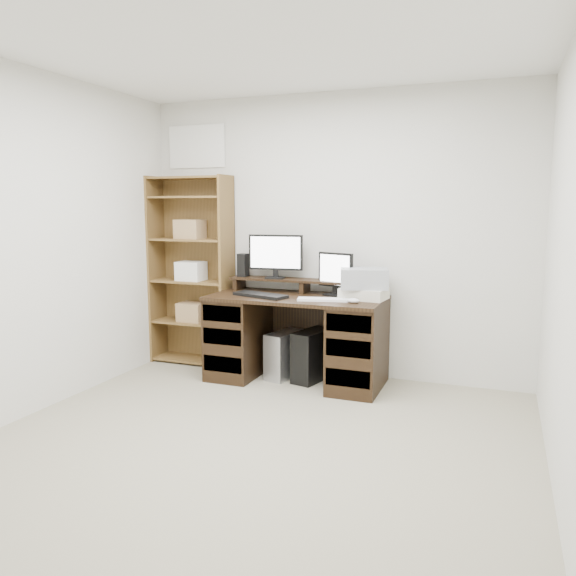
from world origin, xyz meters
The scene contains 14 objects.
room centered at (0.00, 0.00, 1.25)m, with size 3.54×4.04×2.54m.
desk centered at (-0.20, 1.64, 0.39)m, with size 1.50×0.70×0.75m.
riser_shelf centered at (-0.20, 1.85, 0.84)m, with size 1.40×0.22×0.12m.
monitor_wide centered at (-0.47, 1.83, 1.09)m, with size 0.50×0.14×0.39m.
monitor_small centered at (0.10, 1.79, 0.95)m, with size 0.33×0.17×0.37m.
speaker centered at (-0.80, 1.84, 0.98)m, with size 0.09×0.09×0.21m, color black.
keyboard_black centered at (-0.48, 1.50, 0.76)m, with size 0.49×0.16×0.03m, color black.
keyboard_white centered at (0.08, 1.50, 0.76)m, with size 0.42×0.13×0.02m, color white.
mouse centered at (0.34, 1.48, 0.77)m, with size 0.10×0.07×0.04m, color silver.
printer centered at (0.37, 1.70, 0.80)m, with size 0.36×0.27×0.09m, color beige.
basket centered at (0.37, 1.70, 0.92)m, with size 0.39×0.28×0.17m, color gray.
tower_silver centered at (-0.33, 1.70, 0.20)m, with size 0.18×0.41×0.41m, color #AEB0B5.
tower_black centered at (-0.07, 1.71, 0.22)m, with size 0.29×0.47×0.44m.
bookshelf centered at (-1.35, 1.86, 0.92)m, with size 0.80×0.30×1.80m.
Camera 1 is at (1.43, -2.83, 1.52)m, focal length 35.00 mm.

